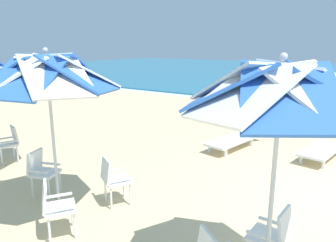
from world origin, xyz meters
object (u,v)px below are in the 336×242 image
beach_umbrella_1 (47,75)px  plastic_chair_5 (55,205)px  beach_umbrella_0 (281,91)px  plastic_chair_4 (42,170)px  plastic_chair_0 (273,235)px  plastic_chair_6 (9,142)px  sun_lounger_1 (325,146)px  sun_lounger_2 (236,137)px  beachgoer_seated (320,108)px  plastic_chair_3 (113,178)px

beach_umbrella_1 → plastic_chair_5: size_ratio=3.17×
beach_umbrella_0 → plastic_chair_4: bearing=178.2°
beach_umbrella_0 → plastic_chair_0: bearing=97.9°
plastic_chair_5 → plastic_chair_6: bearing=159.2°
beach_umbrella_0 → plastic_chair_0: beach_umbrella_0 is taller
beach_umbrella_0 → plastic_chair_6: bearing=173.3°
plastic_chair_5 → plastic_chair_6: size_ratio=1.00×
plastic_chair_0 → plastic_chair_4: size_ratio=1.00×
plastic_chair_0 → plastic_chair_4: bearing=-175.3°
sun_lounger_1 → sun_lounger_2: size_ratio=1.00×
plastic_chair_4 → sun_lounger_2: (1.92, 4.74, -0.22)m
plastic_chair_0 → plastic_chair_5: bearing=-159.8°
plastic_chair_6 → plastic_chair_4: bearing=-16.0°
beach_umbrella_1 → plastic_chair_6: 3.65m
beach_umbrella_0 → beachgoer_seated: bearing=96.3°
beach_umbrella_1 → plastic_chair_6: beach_umbrella_1 is taller
beach_umbrella_1 → sun_lounger_1: 6.76m
plastic_chair_3 → sun_lounger_1: bearing=60.5°
sun_lounger_1 → sun_lounger_2: same height
plastic_chair_0 → sun_lounger_1: size_ratio=0.39×
beachgoer_seated → sun_lounger_1: bearing=-79.5°
plastic_chair_3 → plastic_chair_6: 3.57m
plastic_chair_0 → plastic_chair_4: same height
beach_umbrella_0 → plastic_chair_5: beach_umbrella_0 is taller
beach_umbrella_0 → plastic_chair_5: 3.52m
beach_umbrella_1 → plastic_chair_3: (0.55, 0.76, -1.84)m
beachgoer_seated → plastic_chair_5: bearing=-98.9°
plastic_chair_4 → plastic_chair_5: bearing=-27.9°
sun_lounger_1 → beachgoer_seated: (-0.98, 5.28, 0.01)m
beach_umbrella_0 → sun_lounger_2: beach_umbrella_0 is taller
plastic_chair_0 → sun_lounger_2: (-2.29, 4.40, -0.22)m
sun_lounger_1 → beachgoer_seated: beachgoer_seated is taller
beach_umbrella_1 → sun_lounger_1: bearing=59.6°
beach_umbrella_0 → sun_lounger_2: 5.80m
beach_umbrella_1 → plastic_chair_5: 1.97m
plastic_chair_3 → plastic_chair_4: 1.46m
sun_lounger_2 → plastic_chair_3: bearing=-97.4°
beach_umbrella_1 → beach_umbrella_0: bearing=2.3°
sun_lounger_1 → beachgoer_seated: size_ratio=2.39×
beach_umbrella_1 → beachgoer_seated: bearing=78.1°
plastic_chair_0 → sun_lounger_2: plastic_chair_0 is taller
plastic_chair_0 → plastic_chair_6: same height
plastic_chair_5 → plastic_chair_6: same height
plastic_chair_4 → sun_lounger_2: plastic_chair_4 is taller
beach_umbrella_1 → beachgoer_seated: 11.26m
beach_umbrella_1 → plastic_chair_3: bearing=54.1°
plastic_chair_0 → plastic_chair_3: bearing=177.1°
plastic_chair_5 → beachgoer_seated: (1.76, 11.27, -0.20)m
plastic_chair_4 → sun_lounger_2: 5.12m
plastic_chair_6 → sun_lounger_2: size_ratio=0.39×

